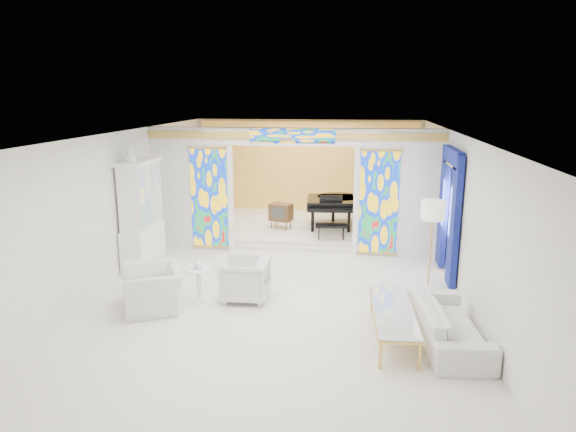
# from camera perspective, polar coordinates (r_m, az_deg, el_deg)

# --- Properties ---
(floor) EXTENTS (12.00, 12.00, 0.00)m
(floor) POSITION_cam_1_polar(r_m,az_deg,el_deg) (10.74, -0.75, -7.11)
(floor) COLOR white
(floor) RESTS_ON ground
(ceiling) EXTENTS (7.00, 12.00, 0.02)m
(ceiling) POSITION_cam_1_polar(r_m,az_deg,el_deg) (10.09, -0.80, 9.06)
(ceiling) COLOR white
(ceiling) RESTS_ON wall_back
(wall_back) EXTENTS (7.00, 0.02, 3.00)m
(wall_back) POSITION_cam_1_polar(r_m,az_deg,el_deg) (16.18, 2.25, 5.35)
(wall_back) COLOR silver
(wall_back) RESTS_ON floor
(wall_front) EXTENTS (7.00, 0.02, 3.00)m
(wall_front) POSITION_cam_1_polar(r_m,az_deg,el_deg) (4.78, -11.38, -15.16)
(wall_front) COLOR silver
(wall_front) RESTS_ON floor
(wall_left) EXTENTS (0.02, 12.00, 3.00)m
(wall_left) POSITION_cam_1_polar(r_m,az_deg,el_deg) (11.34, -18.57, 1.18)
(wall_left) COLOR silver
(wall_left) RESTS_ON floor
(wall_right) EXTENTS (0.02, 12.00, 3.00)m
(wall_right) POSITION_cam_1_polar(r_m,az_deg,el_deg) (10.42, 18.66, 0.14)
(wall_right) COLOR silver
(wall_right) RESTS_ON floor
(partition_wall) EXTENTS (7.00, 0.22, 3.00)m
(partition_wall) POSITION_cam_1_polar(r_m,az_deg,el_deg) (12.22, 0.55, 3.46)
(partition_wall) COLOR silver
(partition_wall) RESTS_ON floor
(stained_glass_left) EXTENTS (0.90, 0.04, 2.40)m
(stained_glass_left) POSITION_cam_1_polar(r_m,az_deg,el_deg) (12.58, -8.73, 1.96)
(stained_glass_left) COLOR gold
(stained_glass_left) RESTS_ON partition_wall
(stained_glass_right) EXTENTS (0.90, 0.04, 2.40)m
(stained_glass_right) POSITION_cam_1_polar(r_m,az_deg,el_deg) (12.11, 10.07, 1.46)
(stained_glass_right) COLOR gold
(stained_glass_right) RESTS_ON partition_wall
(stained_glass_transom) EXTENTS (2.00, 0.04, 0.34)m
(stained_glass_transom) POSITION_cam_1_polar(r_m,az_deg,el_deg) (11.97, 0.51, 8.88)
(stained_glass_transom) COLOR gold
(stained_glass_transom) RESTS_ON partition_wall
(alcove_platform) EXTENTS (6.80, 3.80, 0.18)m
(alcove_platform) POSITION_cam_1_polar(r_m,az_deg,el_deg) (14.60, 1.53, -1.18)
(alcove_platform) COLOR white
(alcove_platform) RESTS_ON floor
(gold_curtain_back) EXTENTS (6.70, 0.10, 2.90)m
(gold_curtain_back) POSITION_cam_1_polar(r_m,az_deg,el_deg) (16.06, 2.21, 5.29)
(gold_curtain_back) COLOR #E9B551
(gold_curtain_back) RESTS_ON wall_back
(chandelier) EXTENTS (0.48, 0.48, 0.30)m
(chandelier) POSITION_cam_1_polar(r_m,az_deg,el_deg) (14.06, 2.36, 8.44)
(chandelier) COLOR gold
(chandelier) RESTS_ON ceiling
(blue_drapes) EXTENTS (0.14, 1.85, 2.65)m
(blue_drapes) POSITION_cam_1_polar(r_m,az_deg,el_deg) (11.05, 17.50, 1.37)
(blue_drapes) COLOR navy
(blue_drapes) RESTS_ON wall_right
(china_cabinet) EXTENTS (0.56, 1.46, 2.72)m
(china_cabinet) POSITION_cam_1_polar(r_m,az_deg,el_deg) (11.82, -15.97, 0.20)
(china_cabinet) COLOR white
(china_cabinet) RESTS_ON floor
(armchair_left) EXTENTS (1.42, 1.48, 0.75)m
(armchair_left) POSITION_cam_1_polar(r_m,az_deg,el_deg) (9.58, -14.83, -7.78)
(armchair_left) COLOR white
(armchair_left) RESTS_ON floor
(armchair_right) EXTENTS (0.88, 0.85, 0.79)m
(armchair_right) POSITION_cam_1_polar(r_m,az_deg,el_deg) (9.68, -4.82, -7.03)
(armchair_right) COLOR silver
(armchair_right) RESTS_ON floor
(sofa) EXTENTS (1.04, 2.26, 0.64)m
(sofa) POSITION_cam_1_polar(r_m,az_deg,el_deg) (8.46, 17.40, -11.26)
(sofa) COLOR white
(sofa) RESTS_ON floor
(side_table) EXTENTS (0.54, 0.54, 0.64)m
(side_table) POSITION_cam_1_polar(r_m,az_deg,el_deg) (9.71, -9.88, -6.96)
(side_table) COLOR white
(side_table) RESTS_ON floor
(vase) EXTENTS (0.22, 0.22, 0.18)m
(vase) POSITION_cam_1_polar(r_m,az_deg,el_deg) (9.60, -9.95, -5.22)
(vase) COLOR silver
(vase) RESTS_ON side_table
(coffee_table) EXTENTS (0.71, 2.12, 0.47)m
(coffee_table) POSITION_cam_1_polar(r_m,az_deg,el_deg) (8.36, 11.65, -10.40)
(coffee_table) COLOR silver
(coffee_table) RESTS_ON floor
(floor_lamp) EXTENTS (0.58, 0.58, 1.83)m
(floor_lamp) POSITION_cam_1_polar(r_m,az_deg,el_deg) (9.97, 15.77, 0.14)
(floor_lamp) COLOR gold
(floor_lamp) RESTS_ON floor
(grand_piano) EXTENTS (1.59, 2.48, 0.97)m
(grand_piano) POSITION_cam_1_polar(r_m,az_deg,el_deg) (14.27, 5.22, 1.50)
(grand_piano) COLOR black
(grand_piano) RESTS_ON alcove_platform
(tv_console) EXTENTS (0.67, 0.55, 0.68)m
(tv_console) POSITION_cam_1_polar(r_m,az_deg,el_deg) (14.01, -0.79, 0.43)
(tv_console) COLOR #55321E
(tv_console) RESTS_ON alcove_platform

